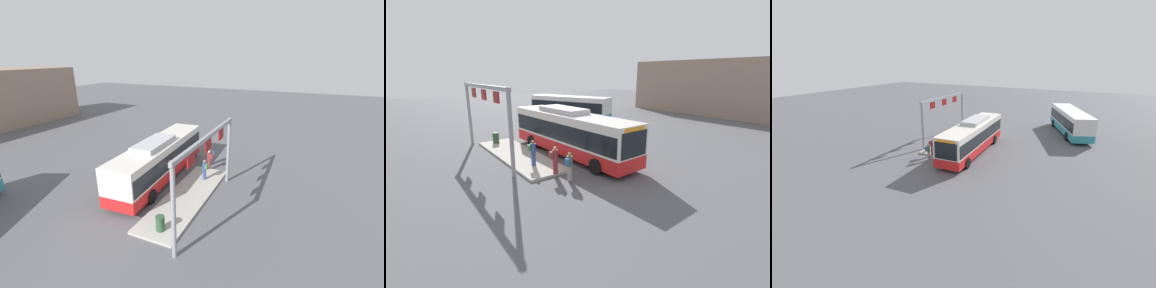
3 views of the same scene
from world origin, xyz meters
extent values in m
plane|color=#56565B|center=(0.00, 0.00, 0.00)|extent=(120.00, 120.00, 0.00)
cube|color=#B2ADA3|center=(-1.99, -3.35, 0.08)|extent=(10.00, 2.80, 0.16)
cube|color=red|center=(0.00, 0.00, 0.77)|extent=(11.90, 3.11, 0.85)
cube|color=silver|center=(0.00, 0.00, 2.15)|extent=(11.90, 3.11, 1.90)
cube|color=black|center=(0.00, 0.00, 1.95)|extent=(11.67, 3.14, 1.20)
cube|color=black|center=(5.90, 0.31, 2.05)|extent=(0.15, 2.12, 1.50)
cube|color=#B7B7BC|center=(-0.88, -0.05, 3.28)|extent=(4.21, 1.96, 0.36)
cube|color=orange|center=(5.83, 0.31, 2.90)|extent=(0.21, 1.75, 0.28)
cylinder|color=black|center=(4.02, 1.41, 0.50)|extent=(1.01, 0.35, 1.00)
cylinder|color=black|center=(4.15, -0.98, 0.50)|extent=(1.01, 0.35, 1.00)
cylinder|color=black|center=(-3.75, 1.00, 0.50)|extent=(1.01, 0.35, 1.00)
cylinder|color=black|center=(-3.62, -1.39, 0.50)|extent=(1.01, 0.35, 1.00)
cube|color=teal|center=(-12.22, 8.24, 0.77)|extent=(10.75, 6.41, 0.85)
cube|color=white|center=(-12.22, 8.24, 2.15)|extent=(10.75, 6.41, 1.90)
cube|color=black|center=(-12.22, 8.24, 1.95)|extent=(10.57, 6.36, 1.20)
cylinder|color=black|center=(-14.99, 5.78, 0.50)|extent=(1.04, 0.66, 1.00)
cylinder|color=black|center=(-15.92, 7.99, 0.50)|extent=(1.04, 0.66, 1.00)
cylinder|color=black|center=(-8.90, 8.33, 0.50)|extent=(1.04, 0.66, 1.00)
cylinder|color=black|center=(-9.82, 10.54, 0.50)|extent=(1.04, 0.66, 1.00)
cylinder|color=maroon|center=(2.95, -3.10, 0.58)|extent=(0.30, 0.30, 0.85)
cylinder|color=maroon|center=(2.95, -3.10, 1.31)|extent=(0.36, 0.36, 0.60)
sphere|color=tan|center=(2.95, -3.10, 1.72)|extent=(0.22, 0.22, 0.22)
cube|color=maroon|center=(2.93, -3.36, 1.34)|extent=(0.29, 0.20, 0.40)
cylinder|color=gray|center=(4.00, -2.80, 0.42)|extent=(0.38, 0.38, 0.85)
cylinder|color=#476B4C|center=(4.00, -2.80, 1.15)|extent=(0.47, 0.47, 0.60)
sphere|color=#9E755B|center=(4.00, -2.80, 1.56)|extent=(0.22, 0.22, 0.22)
cube|color=#335993|center=(4.13, -3.02, 1.18)|extent=(0.33, 0.30, 0.40)
cylinder|color=#334C8C|center=(0.88, -3.49, 0.58)|extent=(0.36, 0.36, 0.85)
cylinder|color=#334C8C|center=(0.88, -3.49, 1.31)|extent=(0.44, 0.44, 0.60)
sphere|color=#9E755B|center=(0.88, -3.49, 1.72)|extent=(0.22, 0.22, 0.22)
cube|color=#4C8447|center=(0.78, -3.73, 1.34)|extent=(0.33, 0.27, 0.40)
cylinder|color=gray|center=(-7.40, -5.15, 2.60)|extent=(0.24, 0.24, 5.20)
cylinder|color=gray|center=(1.60, -5.15, 2.60)|extent=(0.24, 0.24, 5.20)
cube|color=gray|center=(-2.90, -5.15, 5.05)|extent=(9.40, 0.20, 0.24)
cube|color=maroon|center=(-5.37, -5.15, 4.50)|extent=(0.90, 0.08, 0.70)
cube|color=maroon|center=(-2.90, -5.15, 4.50)|extent=(0.90, 0.08, 0.70)
cube|color=maroon|center=(-0.42, -5.15, 4.50)|extent=(0.90, 0.08, 0.70)
cube|color=gray|center=(-0.57, 29.36, 3.90)|extent=(31.97, 8.00, 7.79)
cylinder|color=#2D5133|center=(-6.07, -3.56, 0.61)|extent=(0.52, 0.52, 0.90)
camera|label=1|loc=(-16.52, -10.20, 9.56)|focal=24.07mm
camera|label=2|loc=(15.47, -10.52, 5.91)|focal=24.43mm
camera|label=3|loc=(23.55, 11.26, 9.65)|focal=24.46mm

